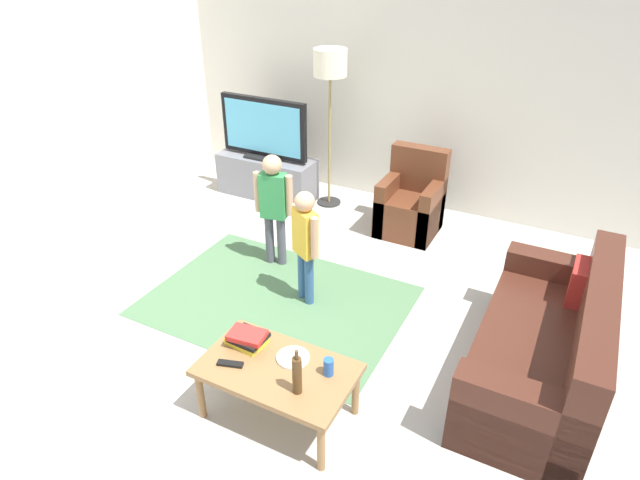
% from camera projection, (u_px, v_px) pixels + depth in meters
% --- Properties ---
extents(ground, '(7.80, 7.80, 0.00)m').
position_uv_depth(ground, '(285.00, 344.00, 4.33)').
color(ground, '#B2ADA3').
extents(wall_back, '(6.00, 0.12, 2.70)m').
position_uv_depth(wall_back, '(421.00, 88.00, 5.96)').
color(wall_back, silver).
rests_on(wall_back, ground).
extents(area_rug, '(2.20, 1.60, 0.01)m').
position_uv_depth(area_rug, '(277.00, 301.00, 4.83)').
color(area_rug, '#4C724C').
rests_on(area_rug, ground).
extents(tv_stand, '(1.20, 0.44, 0.50)m').
position_uv_depth(tv_stand, '(267.00, 177.00, 6.62)').
color(tv_stand, slate).
rests_on(tv_stand, ground).
extents(tv, '(1.10, 0.28, 0.71)m').
position_uv_depth(tv, '(264.00, 129.00, 6.30)').
color(tv, black).
rests_on(tv, tv_stand).
extents(couch, '(0.80, 1.80, 0.86)m').
position_uv_depth(couch, '(550.00, 351.00, 3.83)').
color(couch, '#472319').
rests_on(couch, ground).
extents(armchair, '(0.60, 0.60, 0.90)m').
position_uv_depth(armchair, '(411.00, 205.00, 5.82)').
color(armchair, brown).
rests_on(armchair, ground).
extents(floor_lamp, '(0.36, 0.36, 1.78)m').
position_uv_depth(floor_lamp, '(330.00, 72.00, 5.78)').
color(floor_lamp, '#262626').
rests_on(floor_lamp, ground).
extents(child_near_tv, '(0.37, 0.18, 1.12)m').
position_uv_depth(child_near_tv, '(274.00, 201.00, 5.05)').
color(child_near_tv, '#4C4C59').
rests_on(child_near_tv, ground).
extents(child_center, '(0.31, 0.22, 1.05)m').
position_uv_depth(child_center, '(305.00, 238.00, 4.54)').
color(child_center, '#33598C').
rests_on(child_center, ground).
extents(coffee_table, '(1.00, 0.60, 0.42)m').
position_uv_depth(coffee_table, '(277.00, 373.00, 3.52)').
color(coffee_table, olive).
rests_on(coffee_table, ground).
extents(book_stack, '(0.28, 0.22, 0.11)m').
position_uv_depth(book_stack, '(247.00, 338.00, 3.67)').
color(book_stack, yellow).
rests_on(book_stack, coffee_table).
extents(bottle, '(0.06, 0.06, 0.32)m').
position_uv_depth(bottle, '(297.00, 375.00, 3.25)').
color(bottle, '#4C3319').
rests_on(bottle, coffee_table).
extents(tv_remote, '(0.18, 0.10, 0.02)m').
position_uv_depth(tv_remote, '(230.00, 364.00, 3.52)').
color(tv_remote, black).
rests_on(tv_remote, coffee_table).
extents(soda_can, '(0.07, 0.07, 0.12)m').
position_uv_depth(soda_can, '(329.00, 367.00, 3.42)').
color(soda_can, '#2659B2').
rests_on(soda_can, coffee_table).
extents(plate, '(0.22, 0.22, 0.02)m').
position_uv_depth(plate, '(293.00, 358.00, 3.57)').
color(plate, white).
rests_on(plate, coffee_table).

